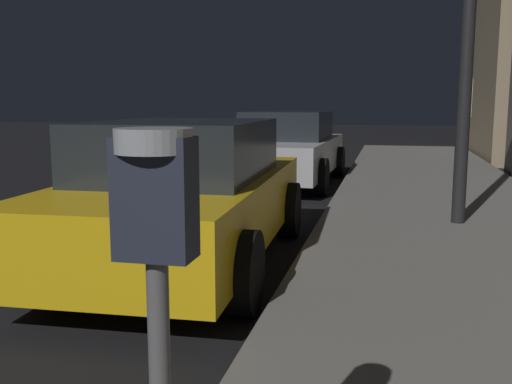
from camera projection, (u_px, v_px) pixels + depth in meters
name	position (u px, v px, depth m)	size (l,w,h in m)	color
parking_meter	(157.00, 266.00, 1.43)	(0.19, 0.19, 1.40)	#59595B
car_yellow_cab	(184.00, 194.00, 5.76)	(2.11, 4.31, 1.43)	gold
car_silver	(287.00, 149.00, 11.46)	(2.06, 4.37, 1.43)	#B7B7BF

